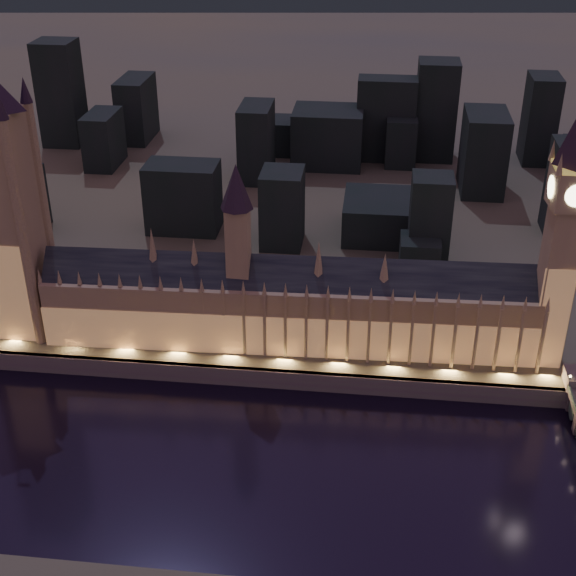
# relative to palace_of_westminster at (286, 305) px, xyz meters

# --- Properties ---
(ground_plane) EXTENTS (2000.00, 2000.00, 0.00)m
(ground_plane) POSITION_rel_palace_of_westminster_xyz_m (-3.44, -61.75, -26.37)
(ground_plane) COLOR black
(ground_plane) RESTS_ON ground
(north_bank) EXTENTS (2000.00, 960.00, 8.00)m
(north_bank) POSITION_rel_palace_of_westminster_xyz_m (-3.44, 458.25, -22.37)
(north_bank) COLOR #3D4644
(north_bank) RESTS_ON ground
(embankment_wall) EXTENTS (2000.00, 2.50, 8.00)m
(embankment_wall) POSITION_rel_palace_of_westminster_xyz_m (-3.44, -20.75, -22.37)
(embankment_wall) COLOR #574456
(embankment_wall) RESTS_ON ground
(palace_of_westminster) EXTENTS (202.00, 26.47, 78.00)m
(palace_of_westminster) POSITION_rel_palace_of_westminster_xyz_m (0.00, 0.00, 0.00)
(palace_of_westminster) COLOR #88735A
(palace_of_westminster) RESTS_ON north_bank
(victoria_tower) EXTENTS (31.68, 31.68, 125.55)m
(victoria_tower) POSITION_rel_palace_of_westminster_xyz_m (-113.44, 0.17, 44.02)
(victoria_tower) COLOR #88735A
(victoria_tower) RESTS_ON north_bank
(elizabeth_tower) EXTENTS (18.00, 18.00, 115.29)m
(elizabeth_tower) POSITION_rel_palace_of_westminster_xyz_m (104.56, 0.17, 46.03)
(elizabeth_tower) COLOR #88735A
(elizabeth_tower) RESTS_ON north_bank
(city_backdrop) EXTENTS (475.04, 215.63, 70.26)m
(city_backdrop) POSITION_rel_palace_of_westminster_xyz_m (35.80, 186.07, 3.49)
(city_backdrop) COLOR black
(city_backdrop) RESTS_ON north_bank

